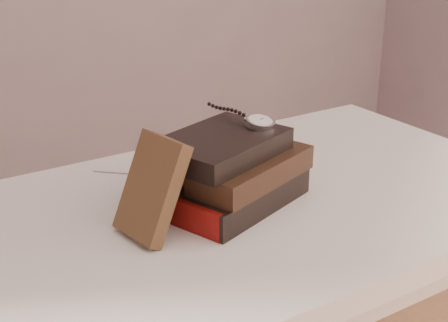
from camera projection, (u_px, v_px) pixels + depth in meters
table at (253, 245)px, 1.12m from camera, size 1.00×0.60×0.75m
book_stack at (230, 171)px, 1.04m from camera, size 0.28×0.23×0.12m
journal at (152, 188)px, 0.93m from camera, size 0.10×0.11×0.15m
pocket_watch at (257, 121)px, 1.06m from camera, size 0.06×0.15×0.02m
eyeglasses at (157, 168)px, 1.02m from camera, size 0.13×0.14×0.05m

